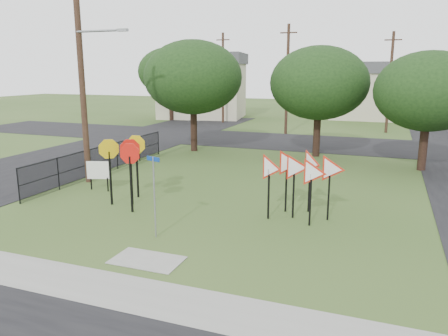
# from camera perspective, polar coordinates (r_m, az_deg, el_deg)

# --- Properties ---
(ground) EXTENTS (140.00, 140.00, 0.00)m
(ground) POSITION_cam_1_polar(r_m,az_deg,el_deg) (14.84, -5.27, -8.33)
(ground) COLOR #2F491B
(sidewalk) EXTENTS (30.00, 1.60, 0.02)m
(sidewalk) POSITION_cam_1_polar(r_m,az_deg,el_deg) (11.55, -14.71, -15.04)
(sidewalk) COLOR gray
(sidewalk) RESTS_ON ground
(planting_strip) EXTENTS (30.00, 0.80, 0.02)m
(planting_strip) POSITION_cam_1_polar(r_m,az_deg,el_deg) (10.73, -18.57, -17.61)
(planting_strip) COLOR #2F491B
(planting_strip) RESTS_ON ground
(street_left) EXTENTS (8.00, 50.00, 0.02)m
(street_left) POSITION_cam_1_polar(r_m,az_deg,el_deg) (29.33, -17.97, 1.62)
(street_left) COLOR black
(street_left) RESTS_ON ground
(street_far) EXTENTS (60.00, 8.00, 0.02)m
(street_far) POSITION_cam_1_polar(r_m,az_deg,el_deg) (33.43, 9.86, 3.33)
(street_far) COLOR black
(street_far) RESTS_ON ground
(curb_pad) EXTENTS (2.00, 1.20, 0.02)m
(curb_pad) POSITION_cam_1_polar(r_m,az_deg,el_deg) (12.90, -10.02, -11.77)
(curb_pad) COLOR gray
(curb_pad) RESTS_ON ground
(street_name_sign) EXTENTS (0.53, 0.18, 2.66)m
(street_name_sign) POSITION_cam_1_polar(r_m,az_deg,el_deg) (14.06, -9.09, -2.99)
(street_name_sign) COLOR gray
(street_name_sign) RESTS_ON ground
(stop_sign_cluster) EXTENTS (2.05, 2.00, 2.69)m
(stop_sign_cluster) POSITION_cam_1_polar(r_m,az_deg,el_deg) (17.69, -12.60, 1.50)
(stop_sign_cluster) COLOR black
(stop_sign_cluster) RESTS_ON ground
(yield_sign_cluster) EXTENTS (3.08, 2.01, 2.43)m
(yield_sign_cluster) POSITION_cam_1_polar(r_m,az_deg,el_deg) (15.95, 9.91, -0.27)
(yield_sign_cluster) COLOR black
(yield_sign_cluster) RESTS_ON ground
(info_board) EXTENTS (1.03, 0.36, 1.34)m
(info_board) POSITION_cam_1_polar(r_m,az_deg,el_deg) (20.31, -16.06, -0.39)
(info_board) COLOR black
(info_board) RESTS_ON ground
(utility_pole_main) EXTENTS (3.55, 0.33, 10.00)m
(utility_pole_main) POSITION_cam_1_polar(r_m,az_deg,el_deg) (21.58, -18.01, 11.80)
(utility_pole_main) COLOR #3E291C
(utility_pole_main) RESTS_ON ground
(far_pole_a) EXTENTS (1.40, 0.24, 9.00)m
(far_pole_a) POSITION_cam_1_polar(r_m,az_deg,el_deg) (37.34, 8.26, 11.42)
(far_pole_a) COLOR #3E291C
(far_pole_a) RESTS_ON ground
(far_pole_b) EXTENTS (1.40, 0.24, 8.50)m
(far_pole_b) POSITION_cam_1_polar(r_m,az_deg,el_deg) (40.45, 20.84, 10.47)
(far_pole_b) COLOR #3E291C
(far_pole_b) RESTS_ON ground
(far_pole_c) EXTENTS (1.40, 0.24, 9.00)m
(far_pole_c) POSITION_cam_1_polar(r_m,az_deg,el_deg) (45.41, -0.14, 11.74)
(far_pole_c) COLOR #3E291C
(far_pole_c) RESTS_ON ground
(fence_run) EXTENTS (0.05, 11.55, 1.50)m
(fence_run) POSITION_cam_1_polar(r_m,az_deg,el_deg) (23.63, -15.35, 1.16)
(fence_run) COLOR black
(fence_run) RESTS_ON ground
(house_left) EXTENTS (10.58, 8.88, 7.20)m
(house_left) POSITION_cam_1_polar(r_m,az_deg,el_deg) (50.64, -2.81, 10.74)
(house_left) COLOR beige
(house_left) RESTS_ON ground
(house_mid) EXTENTS (8.40, 8.40, 6.20)m
(house_mid) POSITION_cam_1_polar(r_m,az_deg,el_deg) (52.52, 18.60, 9.63)
(house_mid) COLOR beige
(house_mid) RESTS_ON ground
(tree_near_left) EXTENTS (6.40, 6.40, 7.27)m
(tree_near_left) POSITION_cam_1_polar(r_m,az_deg,el_deg) (29.09, -4.06, 11.72)
(tree_near_left) COLOR black
(tree_near_left) RESTS_ON ground
(tree_near_mid) EXTENTS (6.00, 6.00, 6.80)m
(tree_near_mid) POSITION_cam_1_polar(r_m,az_deg,el_deg) (27.76, 12.32, 10.78)
(tree_near_mid) COLOR black
(tree_near_mid) RESTS_ON ground
(tree_near_right) EXTENTS (5.60, 5.60, 6.33)m
(tree_near_right) POSITION_cam_1_polar(r_m,az_deg,el_deg) (25.53, 25.18, 9.04)
(tree_near_right) COLOR black
(tree_near_right) RESTS_ON ground
(tree_far_left) EXTENTS (6.80, 6.80, 7.73)m
(tree_far_left) POSITION_cam_1_polar(r_m,az_deg,el_deg) (47.86, -7.03, 12.37)
(tree_far_left) COLOR black
(tree_far_left) RESTS_ON ground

